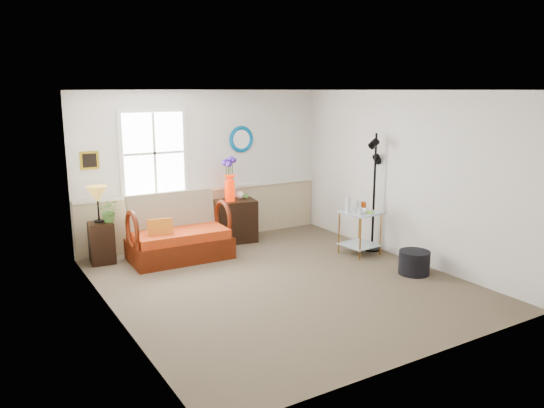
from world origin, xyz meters
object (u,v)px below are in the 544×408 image
cabinet (236,221)px  ottoman (414,262)px  loveseat (179,228)px  lamp_stand (102,243)px  floor_lamp (374,193)px  side_table (360,233)px

cabinet → ottoman: cabinet is taller
loveseat → lamp_stand: 1.19m
loveseat → cabinet: (1.19, 0.41, -0.13)m
floor_lamp → ottoman: floor_lamp is taller
lamp_stand → ottoman: size_ratio=1.43×
side_table → floor_lamp: floor_lamp is taller
lamp_stand → cabinet: (2.29, -0.02, 0.05)m
ottoman → floor_lamp: bearing=77.3°
lamp_stand → ottoman: 4.68m
cabinet → floor_lamp: bearing=-34.2°
loveseat → cabinet: bearing=20.6°
lamp_stand → ottoman: bearing=-37.3°
ottoman → cabinet: bearing=117.0°
cabinet → side_table: bearing=-41.4°
lamp_stand → cabinet: bearing=-0.4°
loveseat → lamp_stand: bearing=160.4°
cabinet → side_table: 2.17m
loveseat → lamp_stand: loveseat is taller
cabinet → floor_lamp: 2.42m
loveseat → floor_lamp: 3.17m
side_table → floor_lamp: 0.70m
side_table → floor_lamp: (0.33, 0.07, 0.62)m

